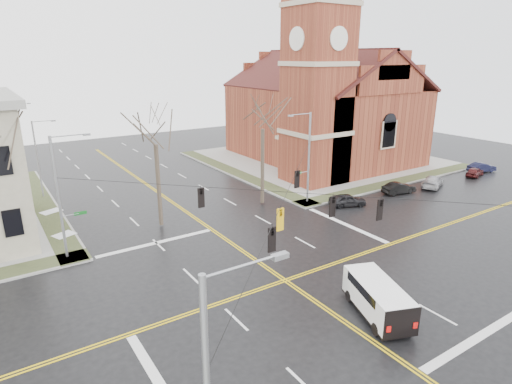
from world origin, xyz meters
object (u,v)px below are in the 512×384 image
signal_pole_nw (61,194)px  parked_car_b (399,188)px  parked_car_c (433,181)px  tree_ne (263,124)px  church (322,101)px  streetlight_north_b (18,129)px  parked_car_a (347,200)px  signal_pole_ne (308,155)px  parked_car_d (475,172)px  parked_car_e (482,167)px  tree_nw_near (155,139)px  cargo_van (376,295)px  streetlight_north_a (39,156)px

signal_pole_nw → parked_car_b: signal_pole_nw is taller
parked_car_c → tree_ne: (-19.55, 5.83, 7.44)m
church → streetlight_north_b: bearing=146.8°
parked_car_a → signal_pole_ne: bearing=64.5°
parked_car_d → parked_car_e: parked_car_e is taller
signal_pole_nw → tree_nw_near: 8.74m
signal_pole_nw → parked_car_b: size_ratio=2.36×
parked_car_c → parked_car_d: size_ratio=1.32×
parked_car_d → cargo_van: bearing=97.9°
streetlight_north_b → tree_nw_near: tree_nw_near is taller
signal_pole_ne → tree_nw_near: 15.07m
church → tree_ne: bearing=-147.4°
parked_car_a → parked_car_b: bearing=-69.3°
cargo_van → signal_pole_nw: bearing=148.4°
parked_car_d → parked_car_e: 2.79m
cargo_van → tree_nw_near: 21.28m
parked_car_e → church: bearing=54.0°
church → signal_pole_nw: church is taller
signal_pole_ne → parked_car_d: bearing=-8.9°
streetlight_north_a → cargo_van: streetlight_north_a is taller
streetlight_north_a → parked_car_a: 31.78m
tree_ne → cargo_van: bearing=-105.3°
church → tree_ne: 20.58m
parked_car_c → tree_nw_near: size_ratio=0.42×
parked_car_d → tree_nw_near: bearing=67.0°
streetlight_north_a → tree_ne: (18.09, -14.32, 3.63)m
streetlight_north_b → parked_car_c: 55.17m
streetlight_north_b → parked_car_c: (37.64, -40.15, -3.82)m
church → streetlight_north_a: (-35.42, 3.22, -3.97)m
streetlight_north_a → parked_car_c: size_ratio=1.78×
streetlight_north_a → parked_car_d: size_ratio=2.35×
signal_pole_nw → parked_car_a: (25.44, -3.04, -4.32)m
church → parked_car_b: (-3.06, -16.48, -7.81)m
parked_car_e → tree_nw_near: size_ratio=0.35×
parked_car_b → church: bearing=-1.2°
parked_car_d → tree_nw_near: tree_nw_near is taller
parked_car_c → tree_nw_near: bearing=55.7°
cargo_van → tree_ne: (5.36, 19.54, 6.91)m
parked_car_a → parked_car_e: size_ratio=0.99×
streetlight_north_a → parked_car_d: streetlight_north_a is taller
signal_pole_nw → parked_car_a: size_ratio=2.43×
church → cargo_van: church is taller
streetlight_north_a → signal_pole_ne: bearing=-36.9°
cargo_van → parked_car_e: (35.94, 14.30, -0.56)m
parked_car_b → parked_car_c: (5.28, -0.46, 0.02)m
church → parked_car_d: (10.55, -17.04, -7.85)m
signal_pole_ne → parked_car_a: 5.98m
signal_pole_ne → parked_car_e: bearing=-6.6°
church → tree_nw_near: church is taller
church → parked_car_d: bearing=-58.2°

